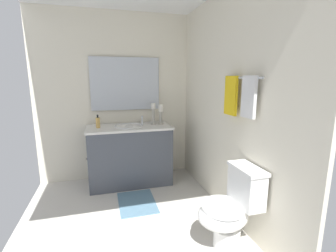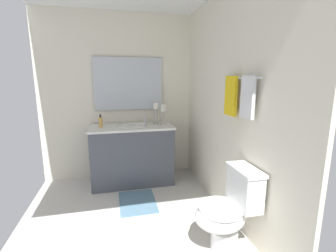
{
  "view_description": "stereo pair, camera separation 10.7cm",
  "coord_description": "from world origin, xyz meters",
  "px_view_note": "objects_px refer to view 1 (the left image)",
  "views": [
    {
      "loc": [
        2.34,
        -0.2,
        1.51
      ],
      "look_at": [
        -0.13,
        0.49,
        0.99
      ],
      "focal_mm": 25.34,
      "sensor_mm": 36.0,
      "label": 1
    },
    {
      "loc": [
        2.37,
        -0.1,
        1.51
      ],
      "look_at": [
        -0.13,
        0.49,
        0.99
      ],
      "focal_mm": 25.34,
      "sensor_mm": 36.0,
      "label": 2
    }
  ],
  "objects_px": {
    "candle_holder_tall": "(161,114)",
    "towel_center": "(249,97)",
    "bath_mat": "(137,202)",
    "toilet": "(230,209)",
    "soap_bottle": "(98,122)",
    "sink_basin": "(129,129)",
    "mirror": "(126,84)",
    "candle_holder_short": "(153,113)",
    "vanity_cabinet": "(130,155)",
    "towel_near_vanity": "(231,96)",
    "towel_bar": "(242,78)"
  },
  "relations": [
    {
      "from": "vanity_cabinet",
      "to": "towel_near_vanity",
      "type": "height_order",
      "value": "towel_near_vanity"
    },
    {
      "from": "vanity_cabinet",
      "to": "sink_basin",
      "type": "xyz_separation_m",
      "value": [
        -0.0,
        0.0,
        0.38
      ]
    },
    {
      "from": "towel_near_vanity",
      "to": "towel_center",
      "type": "distance_m",
      "value": 0.3
    },
    {
      "from": "towel_bar",
      "to": "candle_holder_tall",
      "type": "bearing_deg",
      "value": -161.68
    },
    {
      "from": "vanity_cabinet",
      "to": "towel_center",
      "type": "bearing_deg",
      "value": 31.38
    },
    {
      "from": "towel_bar",
      "to": "towel_center",
      "type": "relative_size",
      "value": 1.63
    },
    {
      "from": "mirror",
      "to": "candle_holder_tall",
      "type": "height_order",
      "value": "mirror"
    },
    {
      "from": "toilet",
      "to": "bath_mat",
      "type": "distance_m",
      "value": 1.25
    },
    {
      "from": "mirror",
      "to": "bath_mat",
      "type": "xyz_separation_m",
      "value": [
        0.91,
        0.0,
        -1.42
      ]
    },
    {
      "from": "sink_basin",
      "to": "toilet",
      "type": "height_order",
      "value": "sink_basin"
    },
    {
      "from": "vanity_cabinet",
      "to": "candle_holder_tall",
      "type": "bearing_deg",
      "value": 93.48
    },
    {
      "from": "towel_near_vanity",
      "to": "towel_center",
      "type": "xyz_separation_m",
      "value": [
        0.3,
        0.0,
        0.01
      ]
    },
    {
      "from": "sink_basin",
      "to": "soap_bottle",
      "type": "xyz_separation_m",
      "value": [
        -0.0,
        -0.42,
        0.11
      ]
    },
    {
      "from": "candle_holder_tall",
      "to": "vanity_cabinet",
      "type": "bearing_deg",
      "value": -86.52
    },
    {
      "from": "mirror",
      "to": "candle_holder_short",
      "type": "height_order",
      "value": "mirror"
    },
    {
      "from": "soap_bottle",
      "to": "bath_mat",
      "type": "height_order",
      "value": "soap_bottle"
    },
    {
      "from": "toilet",
      "to": "towel_center",
      "type": "xyz_separation_m",
      "value": [
        -0.13,
        0.2,
        0.98
      ]
    },
    {
      "from": "candle_holder_short",
      "to": "towel_bar",
      "type": "relative_size",
      "value": 0.51
    },
    {
      "from": "soap_bottle",
      "to": "toilet",
      "type": "height_order",
      "value": "soap_bottle"
    },
    {
      "from": "towel_near_vanity",
      "to": "vanity_cabinet",
      "type": "bearing_deg",
      "value": -142.5
    },
    {
      "from": "sink_basin",
      "to": "candle_holder_tall",
      "type": "distance_m",
      "value": 0.51
    },
    {
      "from": "candle_holder_tall",
      "to": "towel_near_vanity",
      "type": "xyz_separation_m",
      "value": [
        1.2,
        0.43,
        0.34
      ]
    },
    {
      "from": "sink_basin",
      "to": "mirror",
      "type": "distance_m",
      "value": 0.68
    },
    {
      "from": "soap_bottle",
      "to": "towel_bar",
      "type": "xyz_separation_m",
      "value": [
        1.33,
        1.34,
        0.59
      ]
    },
    {
      "from": "candle_holder_tall",
      "to": "candle_holder_short",
      "type": "xyz_separation_m",
      "value": [
        -0.02,
        -0.1,
        0.01
      ]
    },
    {
      "from": "candle_holder_tall",
      "to": "bath_mat",
      "type": "relative_size",
      "value": 0.48
    },
    {
      "from": "mirror",
      "to": "soap_bottle",
      "type": "height_order",
      "value": "mirror"
    },
    {
      "from": "sink_basin",
      "to": "towel_near_vanity",
      "type": "relative_size",
      "value": 1.03
    },
    {
      "from": "soap_bottle",
      "to": "sink_basin",
      "type": "bearing_deg",
      "value": 89.56
    },
    {
      "from": "vanity_cabinet",
      "to": "towel_bar",
      "type": "distance_m",
      "value": 1.95
    },
    {
      "from": "candle_holder_tall",
      "to": "mirror",
      "type": "bearing_deg",
      "value": -118.13
    },
    {
      "from": "bath_mat",
      "to": "candle_holder_tall",
      "type": "bearing_deg",
      "value": 144.27
    },
    {
      "from": "candle_holder_tall",
      "to": "bath_mat",
      "type": "height_order",
      "value": "candle_holder_tall"
    },
    {
      "from": "sink_basin",
      "to": "towel_near_vanity",
      "type": "distance_m",
      "value": 1.57
    },
    {
      "from": "towel_center",
      "to": "bath_mat",
      "type": "height_order",
      "value": "towel_center"
    },
    {
      "from": "candle_holder_short",
      "to": "soap_bottle",
      "type": "distance_m",
      "value": 0.79
    },
    {
      "from": "vanity_cabinet",
      "to": "candle_holder_short",
      "type": "distance_m",
      "value": 0.69
    },
    {
      "from": "towel_near_vanity",
      "to": "candle_holder_short",
      "type": "bearing_deg",
      "value": -156.43
    },
    {
      "from": "vanity_cabinet",
      "to": "soap_bottle",
      "type": "bearing_deg",
      "value": -90.44
    },
    {
      "from": "candle_holder_tall",
      "to": "soap_bottle",
      "type": "xyz_separation_m",
      "value": [
        0.03,
        -0.89,
        -0.08
      ]
    },
    {
      "from": "candle_holder_short",
      "to": "soap_bottle",
      "type": "relative_size",
      "value": 1.73
    },
    {
      "from": "vanity_cabinet",
      "to": "bath_mat",
      "type": "xyz_separation_m",
      "value": [
        0.62,
        0.0,
        -0.42
      ]
    },
    {
      "from": "candle_holder_tall",
      "to": "towel_center",
      "type": "distance_m",
      "value": 1.6
    },
    {
      "from": "sink_basin",
      "to": "towel_bar",
      "type": "xyz_separation_m",
      "value": [
        1.32,
        0.92,
        0.71
      ]
    },
    {
      "from": "mirror",
      "to": "candle_holder_tall",
      "type": "distance_m",
      "value": 0.68
    },
    {
      "from": "vanity_cabinet",
      "to": "toilet",
      "type": "distance_m",
      "value": 1.75
    },
    {
      "from": "candle_holder_short",
      "to": "towel_bar",
      "type": "distance_m",
      "value": 1.57
    },
    {
      "from": "candle_holder_short",
      "to": "sink_basin",
      "type": "bearing_deg",
      "value": -81.88
    },
    {
      "from": "bath_mat",
      "to": "candle_holder_short",
      "type": "bearing_deg",
      "value": 151.61
    },
    {
      "from": "candle_holder_short",
      "to": "towel_center",
      "type": "relative_size",
      "value": 0.84
    }
  ]
}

